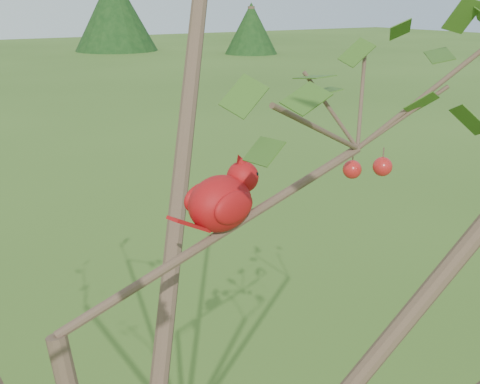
{
  "coord_description": "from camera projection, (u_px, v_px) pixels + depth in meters",
  "views": [
    {
      "loc": [
        -0.26,
        -0.8,
        2.48
      ],
      "look_at": [
        0.3,
        0.09,
        2.14
      ],
      "focal_mm": 45.0,
      "sensor_mm": 36.0,
      "label": 1
    }
  ],
  "objects": [
    {
      "name": "cardinal",
      "position": [
        223.0,
        200.0,
        1.07
      ],
      "size": [
        0.21,
        0.12,
        0.15
      ],
      "rotation": [
        0.0,
        0.0,
        0.23
      ],
      "color": "#B2100F",
      "rests_on": "ground"
    },
    {
      "name": "crabapple_tree",
      "position": [
        121.0,
        257.0,
        0.88
      ],
      "size": [
        2.35,
        2.05,
        2.95
      ],
      "color": "#493627",
      "rests_on": "ground"
    }
  ]
}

